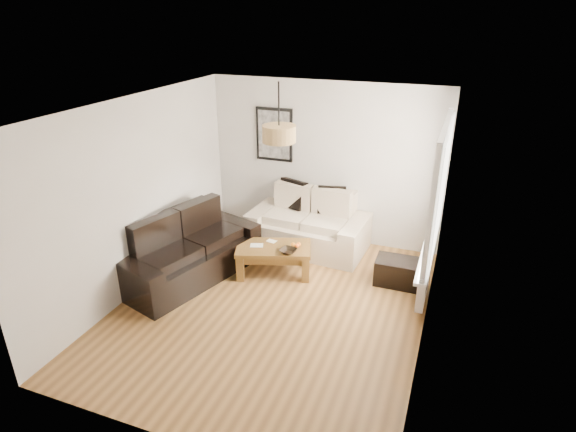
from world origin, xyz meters
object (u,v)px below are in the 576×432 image
at_px(sofa_leather, 188,248).
at_px(coffee_table, 274,260).
at_px(ottoman, 399,272).
at_px(loveseat_cream, 308,221).

bearing_deg(sofa_leather, coffee_table, -49.54).
bearing_deg(coffee_table, sofa_leather, -156.30).
distance_m(sofa_leather, coffee_table, 1.25).
xyz_separation_m(sofa_leather, coffee_table, (1.13, 0.49, -0.23)).
distance_m(sofa_leather, ottoman, 3.01).
height_order(sofa_leather, coffee_table, sofa_leather).
bearing_deg(coffee_table, ottoman, 11.27).
height_order(loveseat_cream, ottoman, loveseat_cream).
bearing_deg(coffee_table, loveseat_cream, 78.00).
distance_m(coffee_table, ottoman, 1.79).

